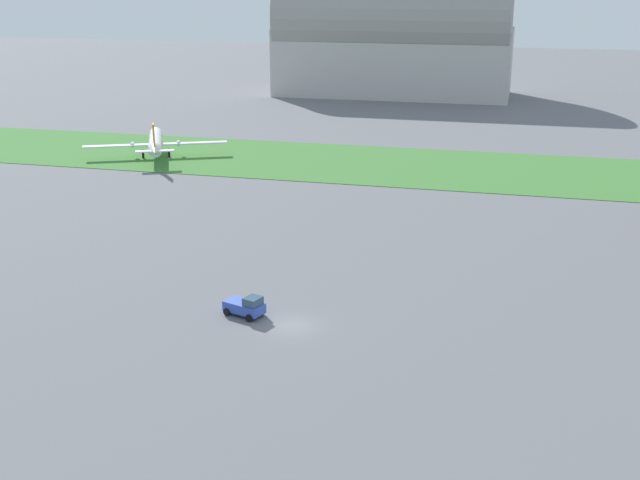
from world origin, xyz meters
TOP-DOWN VIEW (x-y plane):
  - ground_plane at (0.00, 0.00)m, footprint 600.00×600.00m
  - grass_taxiway_strip at (0.00, 63.50)m, footprint 360.00×28.00m
  - airplane_taxiing_turboprop at (-41.04, 59.70)m, footprint 22.22×19.29m
  - pushback_tug_near_gate at (-4.53, 1.07)m, footprint 3.99×2.98m
  - hangar_distant at (-14.67, 144.07)m, footprint 58.54×26.47m

SIDE VIEW (x-z plane):
  - ground_plane at x=0.00m, z-range 0.00..0.00m
  - grass_taxiway_strip at x=0.00m, z-range 0.00..0.08m
  - pushback_tug_near_gate at x=-4.53m, z-range -0.06..1.89m
  - airplane_taxiing_turboprop at x=-41.04m, z-range -0.96..6.17m
  - hangar_distant at x=-14.67m, z-range -1.03..31.36m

